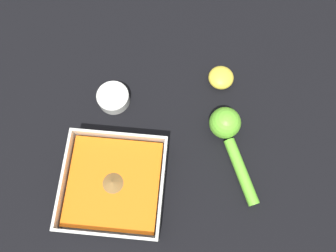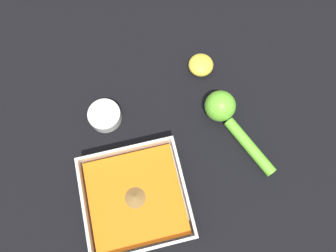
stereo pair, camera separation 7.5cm
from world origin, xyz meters
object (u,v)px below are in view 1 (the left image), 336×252
(spice_bowl, at_px, (111,98))
(square_dish, at_px, (115,184))
(lemon_squeezer, at_px, (228,133))
(lemon_half, at_px, (221,78))

(spice_bowl, bearing_deg, square_dish, 100.61)
(square_dish, bearing_deg, spice_bowl, -79.39)
(square_dish, relative_size, lemon_squeezer, 0.99)
(square_dish, xyz_separation_m, lemon_half, (-0.22, -0.29, -0.01))
(spice_bowl, distance_m, lemon_squeezer, 0.29)
(spice_bowl, relative_size, lemon_squeezer, 0.35)
(square_dish, relative_size, spice_bowl, 2.80)
(lemon_half, bearing_deg, lemon_squeezer, 98.00)
(lemon_squeezer, distance_m, lemon_half, 0.15)
(spice_bowl, xyz_separation_m, lemon_half, (-0.26, -0.08, 0.00))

